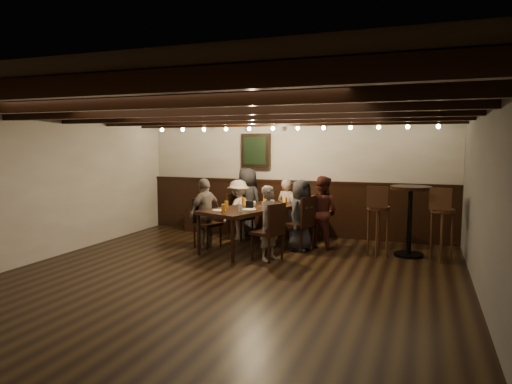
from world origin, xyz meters
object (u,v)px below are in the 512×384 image
at_px(person_left_near, 238,210).
at_px(person_right_far, 270,223).
at_px(person_bench_centre, 287,209).
at_px(bar_stool_right, 441,234).
at_px(person_right_near, 301,215).
at_px(high_top_table, 410,210).
at_px(chair_right_near, 300,234).
at_px(person_left_far, 205,213).
at_px(bar_stool_left, 378,230).
at_px(dining_table, 252,211).
at_px(chair_right_far, 268,242).
at_px(person_bench_left, 248,201).
at_px(chair_left_far, 207,232).
at_px(person_bench_right, 322,212).
at_px(chair_left_near, 240,225).

relative_size(person_left_near, person_right_far, 0.97).
bearing_deg(person_bench_centre, bar_stool_right, -175.00).
bearing_deg(person_right_near, high_top_table, -62.95).
xyz_separation_m(chair_right_near, person_right_near, (0.03, -0.01, 0.34)).
relative_size(person_left_far, person_right_far, 1.04).
relative_size(high_top_table, bar_stool_right, 0.99).
relative_size(person_right_near, bar_stool_left, 1.05).
bearing_deg(dining_table, person_right_far, -30.96).
bearing_deg(chair_right_far, person_bench_left, 50.19).
xyz_separation_m(chair_left_far, person_right_near, (1.69, 0.36, 0.36)).
xyz_separation_m(chair_left_far, person_bench_right, (1.98, 0.73, 0.38)).
height_order(chair_right_near, person_bench_right, person_bench_right).
xyz_separation_m(dining_table, bar_stool_left, (2.18, 0.20, -0.25)).
bearing_deg(dining_table, bar_stool_left, 24.94).
height_order(chair_left_near, bar_stool_left, bar_stool_left).
bearing_deg(person_left_far, dining_table, 120.96).
xyz_separation_m(dining_table, person_right_near, (0.86, 0.17, -0.06)).
xyz_separation_m(chair_right_far, person_right_far, (0.03, -0.01, 0.32)).
bearing_deg(person_bench_left, bar_stool_left, -179.56).
xyz_separation_m(chair_left_near, person_right_far, (1.08, -1.34, 0.33)).
distance_m(dining_table, person_right_far, 0.88).
xyz_separation_m(person_bench_left, person_right_near, (1.40, -0.98, -0.07)).
bearing_deg(person_bench_left, person_left_near, 108.43).
bearing_deg(chair_left_far, person_right_near, 121.49).
relative_size(person_right_near, high_top_table, 1.06).
bearing_deg(dining_table, high_top_table, 28.32).
bearing_deg(bar_stool_right, person_left_far, -159.05).
bearing_deg(bar_stool_left, chair_right_far, -150.04).
bearing_deg(bar_stool_right, person_right_near, -163.07).
distance_m(chair_left_far, high_top_table, 3.59).
xyz_separation_m(person_bench_left, bar_stool_right, (3.72, -0.90, -0.25)).
bearing_deg(dining_table, chair_right_far, -32.01).
relative_size(person_bench_left, person_left_near, 1.18).
relative_size(dining_table, person_left_near, 1.86).
bearing_deg(person_bench_left, bar_stool_right, -173.94).
bearing_deg(person_bench_centre, dining_table, 90.00).
height_order(chair_right_near, person_right_near, person_right_near).
bearing_deg(dining_table, person_left_near, 149.04).
relative_size(person_left_far, person_right_near, 1.00).
bearing_deg(person_bench_centre, chair_left_near, 39.84).
distance_m(chair_right_near, high_top_table, 1.92).
distance_m(dining_table, person_left_far, 0.88).
relative_size(person_right_near, bar_stool_right, 1.05).
bearing_deg(chair_right_near, person_bench_left, 74.48).
relative_size(person_right_far, bar_stool_right, 1.01).
height_order(high_top_table, bar_stool_right, bar_stool_right).
bearing_deg(chair_right_near, chair_left_far, 122.01).
bearing_deg(bar_stool_left, person_left_near, 172.38).
bearing_deg(high_top_table, chair_left_near, 175.45).
bearing_deg(person_bench_centre, chair_left_far, 64.39).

